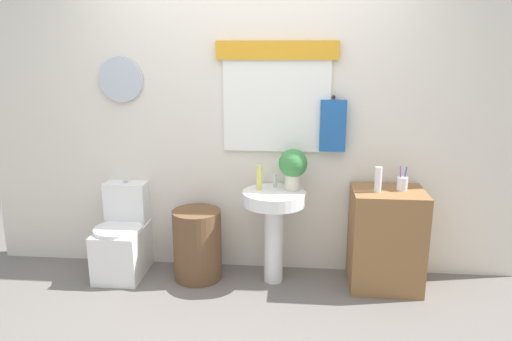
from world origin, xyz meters
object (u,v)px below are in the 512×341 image
(laundry_hamper, at_px, (197,244))
(soap_bottle, at_px, (259,178))
(toothbrush_cup, at_px, (402,183))
(potted_plant, at_px, (293,166))
(pedestal_sink, at_px, (274,215))
(wooden_cabinet, at_px, (386,239))
(lotion_bottle, at_px, (378,179))
(toilet, at_px, (123,240))

(laundry_hamper, distance_m, soap_bottle, 0.74)
(toothbrush_cup, bearing_deg, soap_bottle, 178.41)
(potted_plant, bearing_deg, soap_bottle, -177.80)
(laundry_hamper, height_order, soap_bottle, soap_bottle)
(soap_bottle, bearing_deg, toothbrush_cup, -1.59)
(pedestal_sink, bearing_deg, laundry_hamper, 180.00)
(wooden_cabinet, xyz_separation_m, toothbrush_cup, (0.09, 0.02, 0.44))
(potted_plant, height_order, toothbrush_cup, potted_plant)
(wooden_cabinet, height_order, potted_plant, potted_plant)
(soap_bottle, relative_size, lotion_bottle, 0.99)
(laundry_hamper, distance_m, lotion_bottle, 1.50)
(toilet, distance_m, lotion_bottle, 2.09)
(potted_plant, relative_size, toothbrush_cup, 1.75)
(laundry_hamper, xyz_separation_m, potted_plant, (0.75, 0.06, 0.65))
(pedestal_sink, relative_size, wooden_cabinet, 0.96)
(laundry_hamper, relative_size, soap_bottle, 3.03)
(pedestal_sink, relative_size, potted_plant, 2.31)
(wooden_cabinet, bearing_deg, lotion_bottle, -157.04)
(laundry_hamper, bearing_deg, toilet, 176.94)
(pedestal_sink, bearing_deg, wooden_cabinet, 0.00)
(potted_plant, bearing_deg, pedestal_sink, -156.80)
(laundry_hamper, distance_m, potted_plant, 1.00)
(soap_bottle, relative_size, potted_plant, 0.58)
(laundry_hamper, bearing_deg, potted_plant, 4.56)
(laundry_hamper, xyz_separation_m, lotion_bottle, (1.38, -0.04, 0.59))
(laundry_hamper, xyz_separation_m, wooden_cabinet, (1.48, 0.00, 0.10))
(pedestal_sink, height_order, wooden_cabinet, wooden_cabinet)
(toilet, distance_m, soap_bottle, 1.25)
(pedestal_sink, distance_m, toothbrush_cup, 1.00)
(soap_bottle, distance_m, potted_plant, 0.28)
(potted_plant, distance_m, lotion_bottle, 0.64)
(laundry_hamper, relative_size, toothbrush_cup, 3.09)
(laundry_hamper, xyz_separation_m, pedestal_sink, (0.61, 0.00, 0.27))
(toilet, height_order, toothbrush_cup, toothbrush_cup)
(toilet, bearing_deg, soap_bottle, 0.84)
(toilet, xyz_separation_m, toothbrush_cup, (2.20, -0.01, 0.54))
(pedestal_sink, bearing_deg, toothbrush_cup, 1.20)
(soap_bottle, height_order, toothbrush_cup, toothbrush_cup)
(laundry_hamper, relative_size, potted_plant, 1.77)
(laundry_hamper, height_order, pedestal_sink, pedestal_sink)
(wooden_cabinet, bearing_deg, potted_plant, 175.27)
(wooden_cabinet, relative_size, potted_plant, 2.41)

